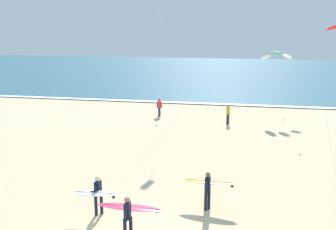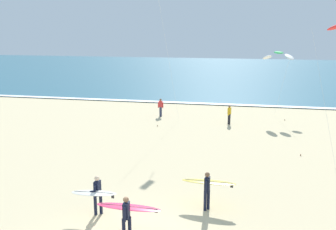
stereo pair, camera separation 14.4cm
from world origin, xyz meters
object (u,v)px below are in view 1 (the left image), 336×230
object	(u,v)px
surfer_trailing	(208,185)
bystander_yellow_top	(228,114)
surfer_lead	(129,211)
bystander_red_top	(159,107)
kite_arc_emerald_mid	(277,56)
surfer_third	(96,193)

from	to	relation	value
surfer_trailing	bystander_yellow_top	xyz separation A→B (m)	(0.34, 14.70, -0.23)
surfer_trailing	surfer_lead	bearing A→B (deg)	-132.72
surfer_trailing	bystander_red_top	size ratio (longest dim) A/B	1.50
surfer_lead	kite_arc_emerald_mid	distance (m)	22.92
surfer_lead	bystander_yellow_top	distance (m)	17.83
surfer_lead	surfer_trailing	bearing A→B (deg)	47.28
kite_arc_emerald_mid	surfer_lead	bearing A→B (deg)	-107.72
surfer_third	kite_arc_emerald_mid	distance (m)	22.37
surfer_lead	surfer_trailing	world-z (taller)	same
bystander_yellow_top	surfer_third	bearing A→B (deg)	-106.20
kite_arc_emerald_mid	bystander_red_top	size ratio (longest dim) A/B	3.56
surfer_lead	kite_arc_emerald_mid	size ratio (longest dim) A/B	0.44
surfer_trailing	kite_arc_emerald_mid	distance (m)	19.52
surfer_lead	bystander_red_top	xyz separation A→B (m)	(-3.03, 19.15, -0.24)
surfer_third	kite_arc_emerald_mid	world-z (taller)	kite_arc_emerald_mid
surfer_third	bystander_red_top	xyz separation A→B (m)	(-1.28, 17.90, -0.23)
surfer_third	bystander_yellow_top	distance (m)	17.01
surfer_lead	bystander_red_top	distance (m)	19.39
surfer_trailing	bystander_red_top	bearing A→B (deg)	109.27
kite_arc_emerald_mid	surfer_third	bearing A→B (deg)	-113.06
surfer_lead	bystander_red_top	bearing A→B (deg)	98.99
bystander_yellow_top	bystander_red_top	bearing A→B (deg)	165.36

